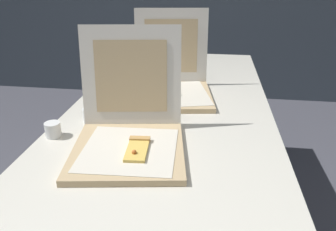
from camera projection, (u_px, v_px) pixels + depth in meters
table at (168, 122)px, 1.44m from camera, size 0.89×2.16×0.76m
pizza_box_front at (129, 132)px, 1.13m from camera, size 0.43×0.49×0.39m
pizza_box_middle at (172, 84)px, 1.59m from camera, size 0.43×0.47×0.39m
cup_white_near_center at (90, 115)px, 1.33m from camera, size 0.06×0.06×0.06m
cup_white_near_left at (53, 130)px, 1.21m from camera, size 0.06×0.06×0.06m
cup_white_mid at (103, 96)px, 1.52m from camera, size 0.06×0.06×0.06m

